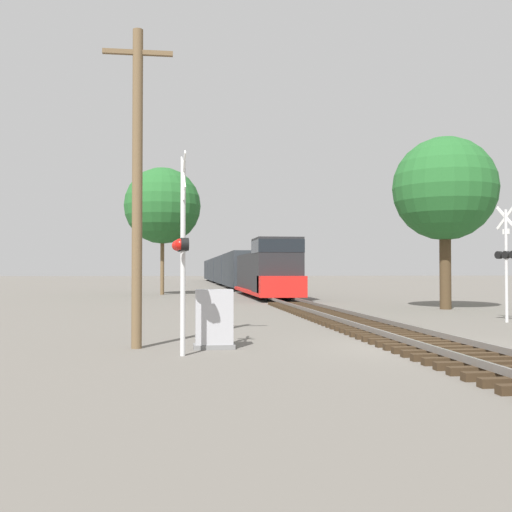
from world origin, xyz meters
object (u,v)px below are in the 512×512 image
Objects in this scene: crossing_signal_far at (507,257)px; utility_pole at (137,182)px; crossing_signal_near at (182,246)px; freight_train at (227,270)px; tree_mid_background at (162,206)px; relay_cabinet at (214,319)px; tree_far_right at (445,189)px.

utility_pole reaches higher than crossing_signal_far.
crossing_signal_near is 2.54m from utility_pole.
freight_train is 8.40× the size of tree_mid_background.
utility_pole is 0.79× the size of tree_mid_background.
relay_cabinet is at bearing -94.82° from freight_train.
freight_train is 66.75m from crossing_signal_near.
freight_train is 51.93m from tree_far_right.
crossing_signal_far is 0.55× the size of utility_pole.
utility_pole is at bearing -148.65° from crossing_signal_near.
utility_pole is 20.16m from tree_far_right.
tree_far_right is (13.54, 15.19, 3.61)m from crossing_signal_near.
freight_train is at bearing 98.00° from tree_far_right.
freight_train is 9.89× the size of tree_far_right.
freight_train is at bearing 83.43° from utility_pole.
crossing_signal_near is at bearing 103.09° from crossing_signal_far.
utility_pole is at bearing -137.01° from tree_far_right.
tree_mid_background reaches higher than tree_far_right.
tree_far_right is at bearing 42.99° from utility_pole.
tree_far_right is (14.68, 13.68, 1.91)m from utility_pole.
crossing_signal_far is (6.13, -58.96, 0.53)m from freight_train.
crossing_signal_near is 2.34m from relay_cabinet.
crossing_signal_near is 20.66m from tree_far_right.
freight_train reaches higher than relay_cabinet.
crossing_signal_near is at bearing -87.61° from tree_mid_background.
crossing_signal_far reaches higher than relay_cabinet.
crossing_signal_near is 0.53× the size of tree_far_right.
tree_mid_background is at bearing 90.58° from utility_pole.
tree_mid_background is at bearing -104.24° from freight_train.
crossing_signal_far is 13.35m from relay_cabinet.
utility_pole is at bearing 171.14° from relay_cabinet.
crossing_signal_near is at bearing -131.71° from tree_far_right.
freight_train is 10.66× the size of utility_pole.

